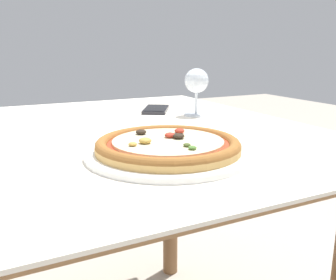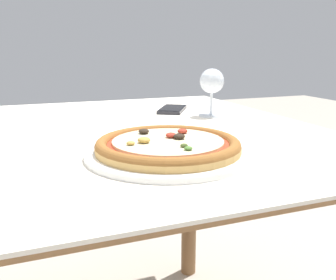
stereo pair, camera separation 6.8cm
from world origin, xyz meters
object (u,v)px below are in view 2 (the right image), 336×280
pizza_plate (168,147)px  dining_table (67,169)px  cell_phone (172,109)px  wine_glass_far_right (212,83)px

pizza_plate → dining_table: bearing=122.2°
dining_table → cell_phone: (0.35, 0.21, 0.09)m
pizza_plate → wine_glass_far_right: (0.26, 0.34, 0.08)m
wine_glass_far_right → cell_phone: wine_glass_far_right is taller
wine_glass_far_right → cell_phone: (-0.07, 0.12, -0.09)m
cell_phone → pizza_plate: bearing=-112.4°
dining_table → cell_phone: size_ratio=7.63×
dining_table → cell_phone: 0.42m
pizza_plate → wine_glass_far_right: size_ratio=2.23×
pizza_plate → cell_phone: (0.19, 0.46, -0.01)m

